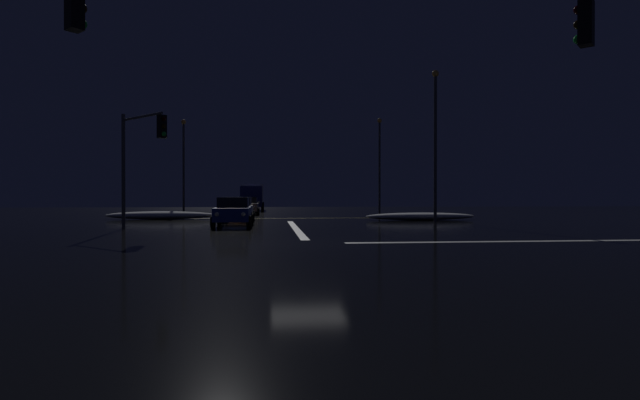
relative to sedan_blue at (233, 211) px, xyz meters
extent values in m
cube|color=black|center=(3.26, -10.12, -0.85)|extent=(120.00, 120.00, 0.10)
cube|color=white|center=(3.26, -1.98, -0.80)|extent=(0.35, 13.94, 0.01)
cube|color=yellow|center=(3.26, 9.62, -0.80)|extent=(22.00, 0.15, 0.01)
cube|color=white|center=(11.50, -10.12, -0.80)|extent=(13.94, 0.40, 0.01)
ellipsoid|color=white|center=(-5.68, 8.71, -0.52)|extent=(7.63, 1.50, 0.57)
ellipsoid|color=white|center=(12.20, 5.73, -0.54)|extent=(7.61, 1.50, 0.51)
cube|color=navy|center=(0.00, -0.04, -0.13)|extent=(1.80, 4.20, 0.70)
cube|color=black|center=(0.00, 0.16, 0.49)|extent=(1.60, 2.00, 0.55)
cylinder|color=black|center=(0.90, -1.59, -0.48)|extent=(0.22, 0.64, 0.64)
cylinder|color=black|center=(-0.90, -1.59, -0.48)|extent=(0.22, 0.64, 0.64)
cylinder|color=black|center=(0.90, 1.51, -0.48)|extent=(0.22, 0.64, 0.64)
cylinder|color=black|center=(-0.90, 1.51, -0.48)|extent=(0.22, 0.64, 0.64)
sphere|color=#F9EFC6|center=(0.65, -2.16, -0.08)|extent=(0.22, 0.22, 0.22)
sphere|color=#F9EFC6|center=(-0.65, -2.16, -0.08)|extent=(0.22, 0.22, 0.22)
cube|color=silver|center=(-0.09, 5.56, -0.13)|extent=(1.80, 4.20, 0.70)
cube|color=black|center=(-0.09, 5.76, 0.49)|extent=(1.60, 2.00, 0.55)
cylinder|color=black|center=(0.81, 4.01, -0.48)|extent=(0.22, 0.64, 0.64)
cylinder|color=black|center=(-0.99, 4.01, -0.48)|extent=(0.22, 0.64, 0.64)
cylinder|color=black|center=(0.81, 7.11, -0.48)|extent=(0.22, 0.64, 0.64)
cylinder|color=black|center=(-0.99, 7.11, -0.48)|extent=(0.22, 0.64, 0.64)
sphere|color=#F9EFC6|center=(0.56, 3.44, -0.08)|extent=(0.22, 0.22, 0.22)
sphere|color=#F9EFC6|center=(-0.74, 3.44, -0.08)|extent=(0.22, 0.22, 0.22)
cube|color=#C66014|center=(-0.55, 10.88, -0.13)|extent=(1.80, 4.20, 0.70)
cube|color=black|center=(-0.55, 11.08, 0.49)|extent=(1.60, 2.00, 0.55)
cylinder|color=black|center=(0.35, 9.33, -0.48)|extent=(0.22, 0.64, 0.64)
cylinder|color=black|center=(-1.45, 9.33, -0.48)|extent=(0.22, 0.64, 0.64)
cylinder|color=black|center=(0.35, 12.43, -0.48)|extent=(0.22, 0.64, 0.64)
cylinder|color=black|center=(-1.45, 12.43, -0.48)|extent=(0.22, 0.64, 0.64)
sphere|color=#F9EFC6|center=(0.10, 8.76, -0.08)|extent=(0.22, 0.22, 0.22)
sphere|color=#F9EFC6|center=(-1.20, 8.76, -0.08)|extent=(0.22, 0.22, 0.22)
cube|color=slate|center=(0.00, 17.53, -0.13)|extent=(1.80, 4.20, 0.70)
cube|color=black|center=(0.00, 17.73, 0.49)|extent=(1.60, 2.00, 0.55)
cylinder|color=black|center=(0.90, 15.98, -0.48)|extent=(0.22, 0.64, 0.64)
cylinder|color=black|center=(-0.90, 15.98, -0.48)|extent=(0.22, 0.64, 0.64)
cylinder|color=black|center=(0.90, 19.08, -0.48)|extent=(0.22, 0.64, 0.64)
cylinder|color=black|center=(-0.90, 19.08, -0.48)|extent=(0.22, 0.64, 0.64)
sphere|color=#F9EFC6|center=(0.65, 15.41, -0.08)|extent=(0.22, 0.22, 0.22)
sphere|color=#F9EFC6|center=(-0.65, 15.41, -0.08)|extent=(0.22, 0.22, 0.22)
cube|color=#14512D|center=(-0.30, 24.01, -0.13)|extent=(1.80, 4.20, 0.70)
cube|color=black|center=(-0.30, 24.21, 0.49)|extent=(1.60, 2.00, 0.55)
cylinder|color=black|center=(0.60, 22.46, -0.48)|extent=(0.22, 0.64, 0.64)
cylinder|color=black|center=(-1.20, 22.46, -0.48)|extent=(0.22, 0.64, 0.64)
cylinder|color=black|center=(0.60, 25.56, -0.48)|extent=(0.22, 0.64, 0.64)
cylinder|color=black|center=(-1.20, 25.56, -0.48)|extent=(0.22, 0.64, 0.64)
sphere|color=#F9EFC6|center=(0.35, 21.89, -0.08)|extent=(0.22, 0.22, 0.22)
sphere|color=#F9EFC6|center=(-0.95, 21.89, -0.08)|extent=(0.22, 0.22, 0.22)
cube|color=navy|center=(-0.08, 28.40, 0.83)|extent=(2.40, 2.20, 2.30)
cube|color=silver|center=(-0.08, 32.90, 0.98)|extent=(2.40, 5.00, 2.60)
cylinder|color=black|center=(1.12, 29.00, -0.32)|extent=(0.28, 0.96, 0.96)
cylinder|color=black|center=(-1.28, 29.00, -0.32)|extent=(0.28, 0.96, 0.96)
cylinder|color=black|center=(1.12, 33.70, -0.32)|extent=(0.28, 0.96, 0.96)
cylinder|color=black|center=(-1.28, 33.70, -0.32)|extent=(0.28, 0.96, 0.96)
sphere|color=#F9EFC6|center=(0.77, 27.25, 0.23)|extent=(0.26, 0.26, 0.26)
sphere|color=#F9EFC6|center=(-0.93, 27.25, 0.23)|extent=(0.26, 0.26, 0.26)
cube|color=black|center=(9.26, -16.12, 4.82)|extent=(0.46, 0.46, 1.05)
sphere|color=black|center=(9.15, -16.00, 5.16)|extent=(0.22, 0.22, 0.22)
sphere|color=black|center=(9.15, -16.00, 4.82)|extent=(0.22, 0.22, 0.22)
sphere|color=green|center=(9.15, -16.00, 4.47)|extent=(0.22, 0.22, 0.22)
cube|color=black|center=(-2.26, -15.64, 4.94)|extent=(0.46, 0.46, 1.05)
sphere|color=black|center=(-2.15, -15.53, 4.94)|extent=(0.22, 0.22, 0.22)
sphere|color=green|center=(-2.15, -15.53, 4.59)|extent=(0.22, 0.22, 0.22)
cylinder|color=#4C4C51|center=(-5.28, -1.58, 2.05)|extent=(0.18, 0.18, 5.71)
cylinder|color=#4C4C51|center=(-4.09, -2.76, 4.61)|extent=(2.46, 2.46, 0.12)
cube|color=black|center=(-2.91, -3.95, 3.98)|extent=(0.46, 0.46, 1.05)
sphere|color=black|center=(-2.80, -4.06, 4.33)|extent=(0.22, 0.22, 0.22)
sphere|color=black|center=(-2.80, -4.06, 3.98)|extent=(0.22, 0.22, 0.22)
sphere|color=green|center=(-2.80, -4.06, 3.64)|extent=(0.22, 0.22, 0.22)
cylinder|color=#424247|center=(12.50, 19.62, 3.58)|extent=(0.20, 0.20, 8.76)
sphere|color=#F9AD47|center=(12.50, 19.62, 8.14)|extent=(0.44, 0.44, 0.44)
cylinder|color=#424247|center=(12.50, 3.62, 3.85)|extent=(0.20, 0.20, 9.29)
sphere|color=#F9AD47|center=(12.50, 3.62, 8.67)|extent=(0.44, 0.44, 0.44)
cylinder|color=#424247|center=(-5.98, 19.62, 3.37)|extent=(0.20, 0.20, 8.35)
sphere|color=#F9AD47|center=(-5.98, 19.62, 7.73)|extent=(0.44, 0.44, 0.44)
camera|label=1|loc=(1.96, -26.79, 0.79)|focal=27.52mm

